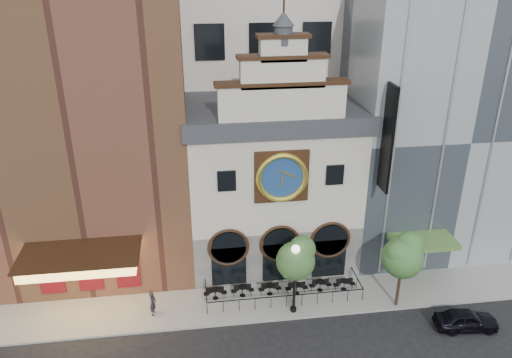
{
  "coord_description": "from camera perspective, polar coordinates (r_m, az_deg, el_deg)",
  "views": [
    {
      "loc": [
        -5.73,
        -25.37,
        21.71
      ],
      "look_at": [
        -1.4,
        6.0,
        7.53
      ],
      "focal_mm": 35.0,
      "sensor_mm": 36.0,
      "label": 1
    }
  ],
  "objects": [
    {
      "name": "lamppost",
      "position": [
        32.51,
        4.46,
        -10.47
      ],
      "size": [
        1.62,
        0.66,
        5.08
      ],
      "rotation": [
        0.0,
        0.0,
        0.13
      ],
      "color": "black",
      "rests_on": "sidewalk"
    },
    {
      "name": "sidewalk",
      "position": [
        35.74,
        3.07,
        -13.17
      ],
      "size": [
        44.0,
        5.0,
        0.15
      ],
      "primitive_type": "cube",
      "color": "gray",
      "rests_on": "ground"
    },
    {
      "name": "bistro_3",
      "position": [
        35.62,
        4.67,
        -12.29
      ],
      "size": [
        1.58,
        0.68,
        0.9
      ],
      "color": "black",
      "rests_on": "sidewalk"
    },
    {
      "name": "ground",
      "position": [
        33.88,
        3.88,
        -15.8
      ],
      "size": [
        120.0,
        120.0,
        0.0
      ],
      "primitive_type": "plane",
      "color": "black",
      "rests_on": "ground"
    },
    {
      "name": "bistro_2",
      "position": [
        35.45,
        1.59,
        -12.41
      ],
      "size": [
        1.58,
        0.68,
        0.9
      ],
      "color": "black",
      "rests_on": "sidewalk"
    },
    {
      "name": "car_right",
      "position": [
        35.41,
        22.89,
        -14.59
      ],
      "size": [
        4.07,
        1.95,
        1.34
      ],
      "primitive_type": "imported",
      "rotation": [
        0.0,
        0.0,
        1.48
      ],
      "color": "black",
      "rests_on": "ground"
    },
    {
      "name": "cafe_railing",
      "position": [
        35.43,
        3.09,
        -12.5
      ],
      "size": [
        10.6,
        2.6,
        0.9
      ],
      "primitive_type": null,
      "color": "black",
      "rests_on": "sidewalk"
    },
    {
      "name": "pedestrian",
      "position": [
        34.2,
        -11.69,
        -13.74
      ],
      "size": [
        0.55,
        0.7,
        1.7
      ],
      "primitive_type": "imported",
      "rotation": [
        0.0,
        0.0,
        1.33
      ],
      "color": "black",
      "rests_on": "sidewalk"
    },
    {
      "name": "retail_building",
      "position": [
        41.65,
        19.36,
        6.62
      ],
      "size": [
        14.0,
        14.4,
        20.0
      ],
      "color": "gray",
      "rests_on": "ground"
    },
    {
      "name": "bistro_0",
      "position": [
        35.17,
        -4.68,
        -12.84
      ],
      "size": [
        1.58,
        0.68,
        0.9
      ],
      "color": "black",
      "rests_on": "sidewalk"
    },
    {
      "name": "tree_left",
      "position": [
        32.72,
        4.61,
        -8.98
      ],
      "size": [
        2.65,
        2.55,
        5.09
      ],
      "color": "#382619",
      "rests_on": "sidewalk"
    },
    {
      "name": "bistro_1",
      "position": [
        35.31,
        -1.55,
        -12.59
      ],
      "size": [
        1.58,
        0.68,
        0.9
      ],
      "color": "black",
      "rests_on": "sidewalk"
    },
    {
      "name": "bistro_5",
      "position": [
        36.4,
        10.05,
        -11.74
      ],
      "size": [
        1.58,
        0.68,
        0.9
      ],
      "color": "black",
      "rests_on": "sidewalk"
    },
    {
      "name": "theater_building",
      "position": [
        37.2,
        -19.1,
        8.63
      ],
      "size": [
        14.0,
        15.6,
        25.0
      ],
      "color": "brown",
      "rests_on": "ground"
    },
    {
      "name": "tree_right",
      "position": [
        33.91,
        16.5,
        -8.29
      ],
      "size": [
        2.8,
        2.7,
        5.39
      ],
      "color": "#382619",
      "rests_on": "sidewalk"
    },
    {
      "name": "bistro_4",
      "position": [
        36.07,
        7.35,
        -11.91
      ],
      "size": [
        1.58,
        0.68,
        0.9
      ],
      "color": "black",
      "rests_on": "sidewalk"
    },
    {
      "name": "clock_building",
      "position": [
        36.88,
        1.77,
        0.07
      ],
      "size": [
        12.6,
        8.78,
        18.65
      ],
      "color": "#605E5B",
      "rests_on": "ground"
    }
  ]
}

